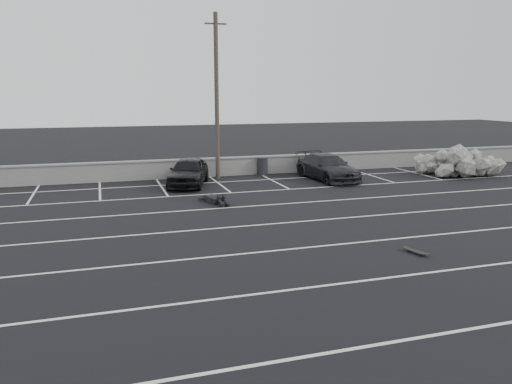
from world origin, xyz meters
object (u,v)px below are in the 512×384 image
object	(u,v)px
car_right	(327,167)
riprap_pile	(462,167)
person	(212,196)
utility_pole	(217,97)
car_left	(188,171)
skateboard	(416,252)
trash_bin	(263,166)

from	to	relation	value
car_right	riprap_pile	xyz separation A→B (m)	(8.12, -0.93, -0.20)
car_right	person	distance (m)	8.17
utility_pole	riprap_pile	distance (m)	14.69
car_left	skateboard	size ratio (longest dim) A/B	5.76
car_right	trash_bin	world-z (taller)	car_right
utility_pole	trash_bin	size ratio (longest dim) A/B	8.69
riprap_pile	trash_bin	bearing A→B (deg)	162.44
trash_bin	riprap_pile	distance (m)	11.57
car_right	trash_bin	size ratio (longest dim) A/B	4.69
trash_bin	car_left	bearing A→B (deg)	-156.49
trash_bin	riprap_pile	size ratio (longest dim) A/B	0.19
riprap_pile	person	distance (m)	15.65
riprap_pile	skateboard	world-z (taller)	riprap_pile
car_right	utility_pole	world-z (taller)	utility_pole
person	car_right	bearing A→B (deg)	12.67
person	riprap_pile	bearing A→B (deg)	-3.99
car_left	person	bearing A→B (deg)	-66.12
car_right	utility_pole	bearing A→B (deg)	154.07
car_right	riprap_pile	size ratio (longest dim) A/B	0.88
car_left	trash_bin	size ratio (longest dim) A/B	4.18
trash_bin	person	distance (m)	7.62
trash_bin	skateboard	distance (m)	15.12
car_left	car_right	bearing A→B (deg)	15.68
car_right	person	size ratio (longest dim) A/B	1.80
trash_bin	riprap_pile	xyz separation A→B (m)	(11.03, -3.49, -0.03)
person	utility_pole	bearing A→B (deg)	60.44
car_left	skateboard	world-z (taller)	car_left
riprap_pile	skateboard	xyz separation A→B (m)	(-11.18, -11.63, -0.42)
car_right	person	xyz separation A→B (m)	(-7.28, -3.67, -0.44)
car_left	utility_pole	world-z (taller)	utility_pole
utility_pole	trash_bin	xyz separation A→B (m)	(2.76, 0.40, -3.97)
car_right	riprap_pile	world-z (taller)	car_right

